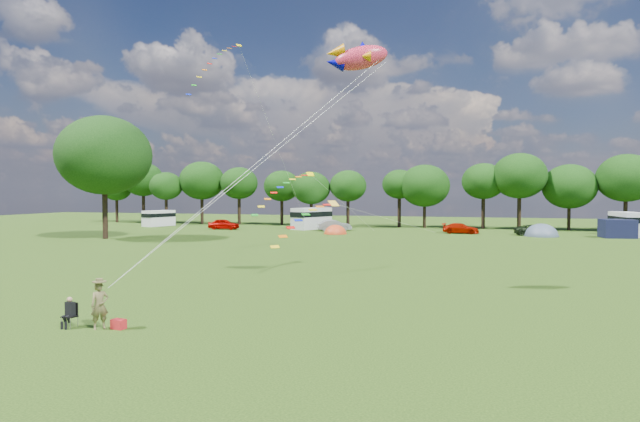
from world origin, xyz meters
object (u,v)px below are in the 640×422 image
(car_a, at_px, (224,224))
(campervan_b, at_px, (312,218))
(car_c, at_px, (461,228))
(fish_kite, at_px, (356,58))
(camp_chair, at_px, (71,309))
(car_d, at_px, (534,230))
(campervan_a, at_px, (159,218))
(big_tree, at_px, (104,155))
(car_b, at_px, (334,225))
(tent_orange, at_px, (335,234))
(tent_greyblue, at_px, (541,236))
(kite_flyer, at_px, (100,306))
(campervan_d, at_px, (628,223))

(car_a, distance_m, campervan_b, 11.93)
(car_a, relative_size, car_c, 1.02)
(car_a, relative_size, fish_kite, 1.25)
(car_a, relative_size, camp_chair, 3.71)
(car_d, relative_size, campervan_a, 0.88)
(big_tree, height_order, car_b, big_tree)
(fish_kite, bearing_deg, tent_orange, 89.38)
(car_c, xyz_separation_m, campervan_a, (-43.44, 2.22, 0.63))
(tent_orange, relative_size, tent_greyblue, 0.73)
(fish_kite, bearing_deg, campervan_b, 93.17)
(car_b, distance_m, tent_greyblue, 24.96)
(kite_flyer, xyz_separation_m, camp_chair, (-1.23, -0.09, -0.18))
(car_b, xyz_separation_m, kite_flyer, (4.10, -50.54, 0.15))
(campervan_b, relative_size, camp_chair, 5.57)
(big_tree, bearing_deg, tent_greyblue, 19.89)
(car_c, relative_size, campervan_b, 0.65)
(big_tree, height_order, fish_kite, big_tree)
(big_tree, relative_size, car_b, 3.23)
(camp_chair, bearing_deg, tent_orange, 102.94)
(camp_chair, bearing_deg, car_d, 78.00)
(camp_chair, bearing_deg, car_c, 86.63)
(car_b, distance_m, tent_orange, 5.01)
(car_c, distance_m, tent_orange, 15.35)
(camp_chair, bearing_deg, fish_kite, 61.22)
(car_a, bearing_deg, tent_orange, -104.01)
(car_b, distance_m, campervan_a, 27.63)
(big_tree, xyz_separation_m, car_c, (36.90, 18.15, -8.39))
(car_d, distance_m, camp_chair, 54.54)
(car_a, xyz_separation_m, car_c, (31.01, 1.46, -0.08))
(car_a, height_order, campervan_a, campervan_a)
(campervan_a, bearing_deg, car_b, -77.92)
(car_d, bearing_deg, tent_greyblue, -153.24)
(car_b, distance_m, campervan_b, 4.84)
(car_b, height_order, car_c, car_b)
(campervan_d, bearing_deg, tent_greyblue, 100.20)
(camp_chair, distance_m, fish_kite, 17.61)
(campervan_d, bearing_deg, fish_kite, 143.69)
(camp_chair, height_order, fish_kite, fish_kite)
(big_tree, distance_m, campervan_b, 27.90)
(campervan_a, distance_m, campervan_b, 23.61)
(campervan_b, xyz_separation_m, tent_greyblue, (28.82, -4.18, -1.54))
(big_tree, bearing_deg, car_a, 70.58)
(big_tree, distance_m, car_b, 28.91)
(car_b, relative_size, campervan_a, 0.80)
(car_c, height_order, camp_chair, car_c)
(car_d, relative_size, campervan_b, 0.71)
(big_tree, bearing_deg, tent_orange, 30.77)
(car_d, relative_size, camp_chair, 3.93)
(car_b, xyz_separation_m, camp_chair, (2.88, -50.62, -0.04))
(big_tree, distance_m, car_d, 49.26)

